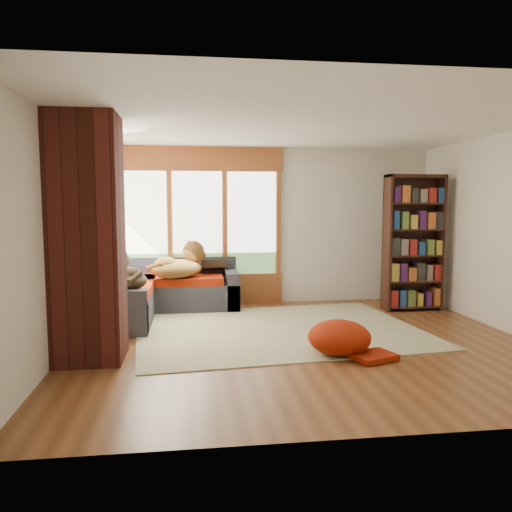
{
  "coord_description": "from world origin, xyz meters",
  "views": [
    {
      "loc": [
        -1.33,
        -5.79,
        1.67
      ],
      "look_at": [
        -0.42,
        1.04,
        0.95
      ],
      "focal_mm": 35.0,
      "sensor_mm": 36.0,
      "label": 1
    }
  ],
  "objects_px": {
    "brick_chimney": "(88,239)",
    "dog_tan": "(181,262)",
    "bookshelf": "(414,243)",
    "pouf": "(339,336)",
    "dog_brindle": "(123,272)",
    "sectional_sofa": "(148,296)",
    "area_rug": "(278,330)"
  },
  "relations": [
    {
      "from": "brick_chimney",
      "to": "dog_tan",
      "type": "height_order",
      "value": "brick_chimney"
    },
    {
      "from": "bookshelf",
      "to": "dog_tan",
      "type": "height_order",
      "value": "bookshelf"
    },
    {
      "from": "dog_tan",
      "to": "pouf",
      "type": "bearing_deg",
      "value": -85.49
    },
    {
      "from": "pouf",
      "to": "dog_brindle",
      "type": "relative_size",
      "value": 0.74
    },
    {
      "from": "dog_tan",
      "to": "bookshelf",
      "type": "bearing_deg",
      "value": -36.78
    },
    {
      "from": "sectional_sofa",
      "to": "dog_brindle",
      "type": "xyz_separation_m",
      "value": [
        -0.26,
        -0.72,
        0.46
      ]
    },
    {
      "from": "pouf",
      "to": "dog_tan",
      "type": "height_order",
      "value": "dog_tan"
    },
    {
      "from": "dog_brindle",
      "to": "brick_chimney",
      "type": "bearing_deg",
      "value": 145.49
    },
    {
      "from": "bookshelf",
      "to": "dog_brindle",
      "type": "distance_m",
      "value": 4.41
    },
    {
      "from": "sectional_sofa",
      "to": "bookshelf",
      "type": "distance_m",
      "value": 4.16
    },
    {
      "from": "brick_chimney",
      "to": "pouf",
      "type": "distance_m",
      "value": 2.93
    },
    {
      "from": "bookshelf",
      "to": "dog_brindle",
      "type": "height_order",
      "value": "bookshelf"
    },
    {
      "from": "bookshelf",
      "to": "dog_brindle",
      "type": "relative_size",
      "value": 2.23
    },
    {
      "from": "dog_tan",
      "to": "area_rug",
      "type": "bearing_deg",
      "value": -76.89
    },
    {
      "from": "area_rug",
      "to": "dog_brindle",
      "type": "bearing_deg",
      "value": 169.83
    },
    {
      "from": "sectional_sofa",
      "to": "area_rug",
      "type": "height_order",
      "value": "sectional_sofa"
    },
    {
      "from": "pouf",
      "to": "dog_tan",
      "type": "bearing_deg",
      "value": 126.1
    },
    {
      "from": "brick_chimney",
      "to": "sectional_sofa",
      "type": "relative_size",
      "value": 1.18
    },
    {
      "from": "pouf",
      "to": "sectional_sofa",
      "type": "bearing_deg",
      "value": 135.48
    },
    {
      "from": "sectional_sofa",
      "to": "pouf",
      "type": "xyz_separation_m",
      "value": [
        2.26,
        -2.22,
        -0.1
      ]
    },
    {
      "from": "sectional_sofa",
      "to": "dog_brindle",
      "type": "relative_size",
      "value": 2.32
    },
    {
      "from": "pouf",
      "to": "dog_tan",
      "type": "distance_m",
      "value": 3.08
    },
    {
      "from": "sectional_sofa",
      "to": "dog_tan",
      "type": "height_order",
      "value": "dog_tan"
    },
    {
      "from": "dog_tan",
      "to": "dog_brindle",
      "type": "height_order",
      "value": "dog_tan"
    },
    {
      "from": "dog_brindle",
      "to": "dog_tan",
      "type": "bearing_deg",
      "value": -64.85
    },
    {
      "from": "sectional_sofa",
      "to": "area_rug",
      "type": "xyz_separation_m",
      "value": [
        1.77,
        -1.09,
        -0.3
      ]
    },
    {
      "from": "sectional_sofa",
      "to": "dog_tan",
      "type": "xyz_separation_m",
      "value": [
        0.48,
        0.22,
        0.48
      ]
    },
    {
      "from": "brick_chimney",
      "to": "area_rug",
      "type": "relative_size",
      "value": 0.71
    },
    {
      "from": "sectional_sofa",
      "to": "bookshelf",
      "type": "xyz_separation_m",
      "value": [
        4.09,
        -0.11,
        0.76
      ]
    },
    {
      "from": "area_rug",
      "to": "dog_tan",
      "type": "distance_m",
      "value": 2.0
    },
    {
      "from": "bookshelf",
      "to": "sectional_sofa",
      "type": "bearing_deg",
      "value": 178.48
    },
    {
      "from": "sectional_sofa",
      "to": "area_rug",
      "type": "bearing_deg",
      "value": -26.55
    }
  ]
}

